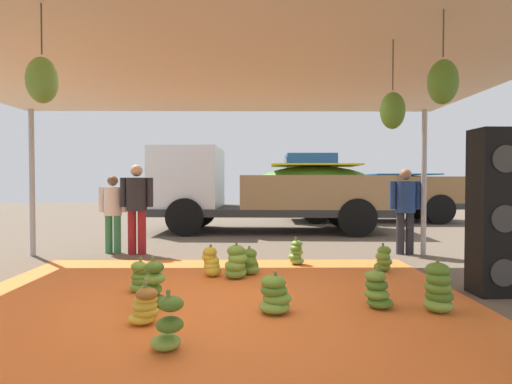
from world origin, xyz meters
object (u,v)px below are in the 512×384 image
Objects in this scene: banana_bunch_3 at (296,253)px; banana_bunch_12 at (153,285)px; banana_bunch_6 at (383,260)px; speaker_stack at (494,212)px; banana_bunch_5 at (169,326)px; worker_0 at (113,208)px; banana_bunch_7 at (145,307)px; banana_bunch_0 at (275,295)px; banana_bunch_2 at (377,291)px; worker_2 at (405,204)px; banana_bunch_1 at (140,277)px; banana_bunch_11 at (250,262)px; cargo_truck_far at (362,189)px; worker_1 at (137,202)px; banana_bunch_8 at (211,262)px; cargo_truck_main at (263,189)px; banana_bunch_10 at (438,289)px; banana_bunch_4 at (236,263)px.

banana_bunch_12 is (-1.89, -2.40, 0.05)m from banana_bunch_3.
speaker_stack is (0.99, -1.31, 0.85)m from banana_bunch_6.
banana_bunch_5 is 5.32m from worker_0.
banana_bunch_5 reaches higher than banana_bunch_7.
banana_bunch_0 is at bearing 46.46° from banana_bunch_5.
banana_bunch_2 reaches higher than banana_bunch_3.
worker_2 is (4.15, 3.42, 0.73)m from banana_bunch_12.
banana_bunch_7 is at bearing -72.81° from banana_bunch_1.
worker_0 is at bearing 152.01° from speaker_stack.
banana_bunch_0 is 1.09× the size of banana_bunch_11.
cargo_truck_far reaches higher than banana_bunch_0.
banana_bunch_2 is at bearing -49.69° from banana_bunch_11.
banana_bunch_11 is 0.25× the size of worker_1.
banana_bunch_5 is (0.74, -1.87, 0.02)m from banana_bunch_1.
banana_bunch_8 is (0.46, 2.06, 0.04)m from banana_bunch_7.
worker_0 is at bearing 128.33° from banana_bunch_0.
banana_bunch_0 is at bearing 13.81° from banana_bunch_7.
banana_bunch_12 is 0.34× the size of worker_2.
cargo_truck_main is at bearing 49.15° from worker_0.
cargo_truck_main is at bearing 79.78° from banana_bunch_7.
cargo_truck_far reaches higher than worker_1.
banana_bunch_1 is 0.87× the size of banana_bunch_5.
banana_bunch_0 reaches higher than banana_bunch_7.
worker_2 is at bearing -97.90° from cargo_truck_far.
banana_bunch_3 is at bearing -84.72° from cargo_truck_main.
banana_bunch_10 is 1.48m from speaker_stack.
cargo_truck_main reaches higher than banana_bunch_5.
speaker_stack is at bearing 19.12° from banana_bunch_2.
banana_bunch_4 is 0.90× the size of banana_bunch_10.
banana_bunch_0 is 0.08× the size of cargo_truck_far.
worker_2 is at bearing 59.67° from banana_bunch_6.
worker_1 is at bearing 179.34° from worker_2.
banana_bunch_4 is 9.83m from cargo_truck_far.
banana_bunch_8 is at bearing -50.03° from worker_1.
worker_0 reaches higher than banana_bunch_4.
banana_bunch_6 is 2.72m from banana_bunch_8.
banana_bunch_2 is 0.64m from banana_bunch_10.
banana_bunch_2 is 5.64m from worker_0.
banana_bunch_10 reaches higher than banana_bunch_3.
banana_bunch_1 is 0.97× the size of banana_bunch_3.
banana_bunch_11 reaches higher than banana_bunch_7.
banana_bunch_7 is 0.25× the size of worker_2.
banana_bunch_11 is at bearing 159.85° from speaker_stack.
worker_2 is 2.93m from speaker_stack.
worker_2 reaches higher than banana_bunch_5.
banana_bunch_1 is 0.22× the size of speaker_stack.
speaker_stack reaches higher than banana_bunch_11.
banana_bunch_2 is 2.57m from banana_bunch_8.
banana_bunch_12 is 0.09× the size of cargo_truck_main.
banana_bunch_6 is 5.25m from worker_0.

